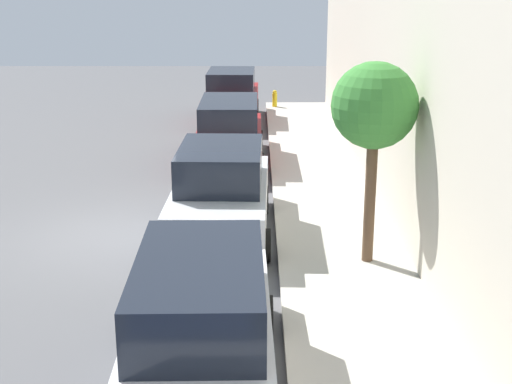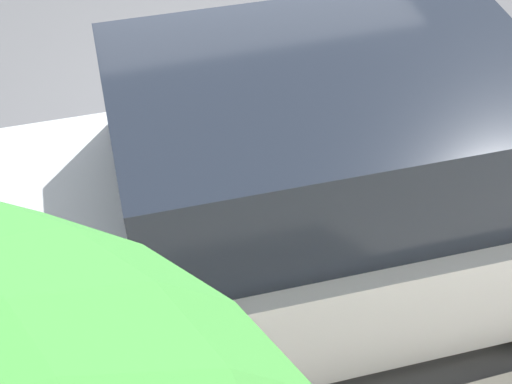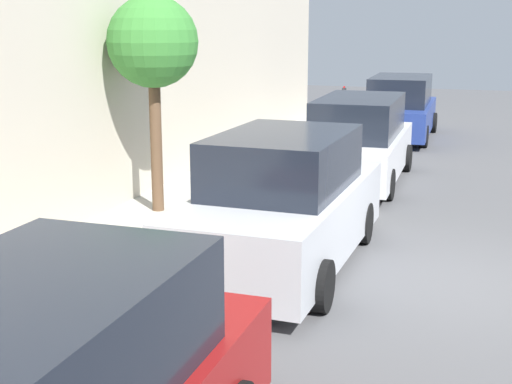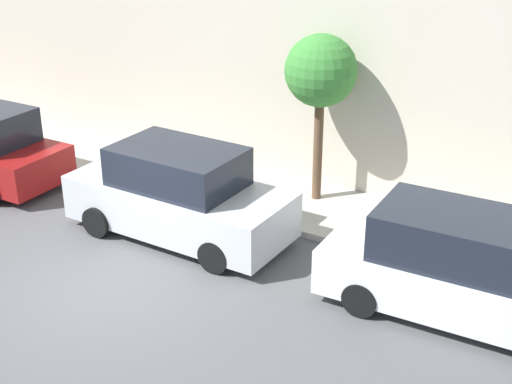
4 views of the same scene
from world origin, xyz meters
The scene contains 5 objects.
ground_plane centered at (0.00, 0.00, 0.00)m, with size 60.00×60.00×0.00m, color #515154.
sidewalk centered at (4.78, 0.00, 0.07)m, with size 2.57×32.00×0.15m.
parked_minivan_second centered at (2.32, -5.98, 0.92)m, with size 2.02×4.94×1.90m.
parked_suv_third centered at (2.32, 0.03, 0.93)m, with size 2.09×4.85×1.98m.
street_tree centered at (5.22, -1.76, 3.13)m, with size 1.60×1.60×3.82m.
Camera 4 is at (-8.58, -8.20, 7.05)m, focal length 50.00 mm.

